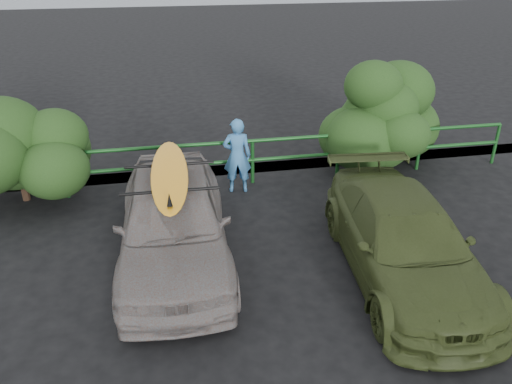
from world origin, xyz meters
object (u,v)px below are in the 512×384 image
Objects in this scene: guardrail at (208,165)px; sedan at (173,220)px; surfboard at (169,173)px; olive_vehicle at (404,240)px; man at (237,156)px.

guardrail is 2.89m from sedan.
surfboard is at bearing 0.00° from sedan.
olive_vehicle is at bearing -16.00° from surfboard.
sedan is 3.75m from olive_vehicle.
man is at bearing 60.50° from surfboard.
surfboard reaches higher than olive_vehicle.
olive_vehicle is (2.75, -3.87, 0.13)m from guardrail.
guardrail is 3.14× the size of olive_vehicle.
sedan is at bearing 65.70° from man.
man is at bearing 126.23° from olive_vehicle.
surfboard is (0.00, 0.00, 0.85)m from sedan.
olive_vehicle is (3.58, -1.11, -0.12)m from sedan.
sedan is 1.59× the size of surfboard.
man reaches higher than sedan.
surfboard reaches higher than guardrail.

